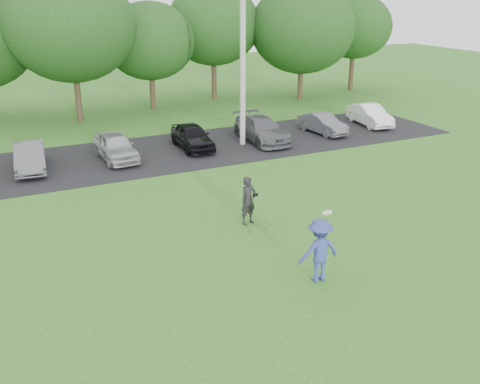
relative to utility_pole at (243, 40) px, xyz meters
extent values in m
plane|color=#30631C|center=(-4.55, -12.65, -5.18)|extent=(100.00, 100.00, 0.00)
cube|color=black|center=(-4.55, 0.35, -5.17)|extent=(32.00, 6.50, 0.03)
cylinder|color=#A9A9A4|center=(0.00, 0.00, 0.00)|extent=(0.28, 0.28, 10.36)
imported|color=#333F90|center=(-4.08, -13.12, -4.28)|extent=(1.20, 0.72, 1.81)
cylinder|color=white|center=(-4.01, -13.26, -3.12)|extent=(0.28, 0.27, 0.14)
imported|color=black|center=(-4.13, -8.91, -4.34)|extent=(0.69, 0.53, 1.68)
cube|color=black|center=(-3.95, -9.09, -4.10)|extent=(0.16, 0.13, 0.10)
imported|color=#57595E|center=(-10.21, 0.30, -4.57)|extent=(1.55, 3.65, 1.17)
imported|color=#A9ABB0|center=(-6.46, 0.20, -4.53)|extent=(1.64, 3.72, 1.24)
imported|color=black|center=(-2.59, 0.38, -4.54)|extent=(1.58, 3.64, 1.22)
imported|color=#54575C|center=(1.13, 0.08, -4.53)|extent=(1.88, 4.33, 1.24)
imported|color=#53555A|center=(4.93, 0.06, -4.62)|extent=(1.46, 3.32, 1.06)
imported|color=white|center=(8.46, 0.45, -4.56)|extent=(1.76, 3.72, 1.18)
cylinder|color=#38281C|center=(-6.55, 8.95, -3.83)|extent=(0.36, 0.36, 2.70)
ellipsoid|color=#214C19|center=(-6.55, 8.95, 0.30)|extent=(7.42, 7.42, 6.31)
cylinder|color=#38281C|center=(-1.55, 10.35, -4.08)|extent=(0.36, 0.36, 2.20)
ellipsoid|color=#214C19|center=(-1.55, 10.35, -0.82)|extent=(5.76, 5.76, 4.90)
cylinder|color=#38281C|center=(3.45, 11.75, -3.83)|extent=(0.36, 0.36, 2.70)
ellipsoid|color=#214C19|center=(3.45, 11.75, -0.04)|extent=(6.50, 6.50, 5.53)
cylinder|color=#38281C|center=(8.95, 8.95, -4.08)|extent=(0.36, 0.36, 2.20)
ellipsoid|color=#214C19|center=(8.95, 8.95, -0.27)|extent=(7.24, 7.24, 6.15)
cylinder|color=#38281C|center=(14.45, 10.35, -3.83)|extent=(0.36, 0.36, 2.70)
ellipsoid|color=#214C19|center=(14.45, 10.35, -0.39)|extent=(5.58, 5.58, 4.74)
camera|label=1|loc=(-11.61, -23.83, 2.37)|focal=40.00mm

